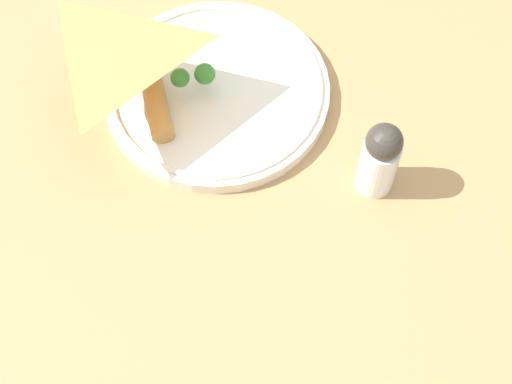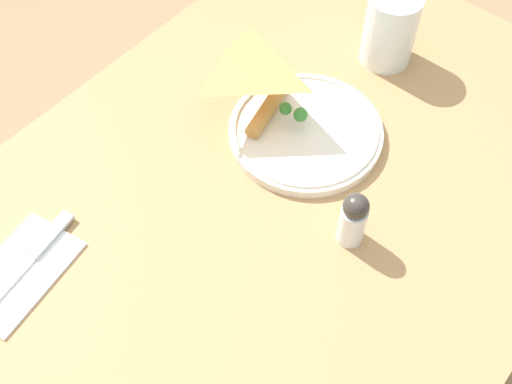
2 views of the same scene
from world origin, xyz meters
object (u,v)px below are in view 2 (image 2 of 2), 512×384
Objects in this scene: milk_glass at (390,31)px; butter_knife at (24,265)px; napkin_folded at (19,273)px; pepper_shaker at (353,219)px; plate_pizza at (305,129)px; dining_table at (247,257)px.

butter_knife is (0.67, -0.15, -0.05)m from milk_glass.
napkin_folded is (0.68, -0.15, -0.06)m from milk_glass.
pepper_shaker is (0.34, 0.16, -0.01)m from milk_glass.
pepper_shaker reaches higher than plate_pizza.
dining_table is 7.14× the size of napkin_folded.
pepper_shaker reaches higher than butter_knife.
plate_pizza is 1.36× the size of napkin_folded.
pepper_shaker reaches higher than napkin_folded.
butter_knife is at bearing -44.32° from pepper_shaker.
butter_knife reaches higher than dining_table.
pepper_shaker is at bearing 122.39° from dining_table.
pepper_shaker reaches higher than dining_table.
plate_pizza is 0.46m from butter_knife.
dining_table is 13.18× the size of pepper_shaker.
butter_knife reaches higher than napkin_folded.
milk_glass is 0.70m from napkin_folded.
butter_knife is at bearing -170.86° from napkin_folded.
butter_knife is at bearing -38.05° from dining_table.
milk_glass is 0.38m from pepper_shaker.
pepper_shaker is (0.11, 0.16, 0.03)m from plate_pizza.
plate_pizza is 0.20m from pepper_shaker.
plate_pizza is at bearing -124.02° from pepper_shaker.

